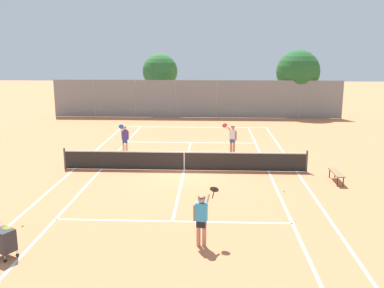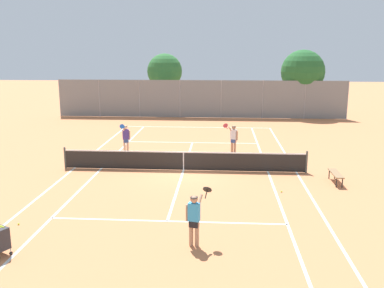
% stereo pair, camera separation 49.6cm
% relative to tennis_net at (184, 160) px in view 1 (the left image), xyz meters
% --- Properties ---
extents(ground_plane, '(120.00, 120.00, 0.00)m').
position_rel_tennis_net_xyz_m(ground_plane, '(0.00, 0.00, -0.51)').
color(ground_plane, '#CC7A4C').
extents(court_line_markings, '(11.10, 23.90, 0.01)m').
position_rel_tennis_net_xyz_m(court_line_markings, '(0.00, 0.00, -0.51)').
color(court_line_markings, silver).
rests_on(court_line_markings, ground).
extents(tennis_net, '(12.00, 0.10, 1.07)m').
position_rel_tennis_net_xyz_m(tennis_net, '(0.00, 0.00, 0.00)').
color(tennis_net, '#474C47').
rests_on(tennis_net, ground).
extents(ball_cart, '(0.77, 0.71, 0.96)m').
position_rel_tennis_net_xyz_m(ball_cart, '(-4.54, -9.23, 0.02)').
color(ball_cart, '#2D2D33').
rests_on(ball_cart, ground).
extents(player_near_side, '(0.79, 0.71, 1.77)m').
position_rel_tennis_net_xyz_m(player_near_side, '(1.05, -8.23, 0.42)').
color(player_near_side, tan).
rests_on(player_near_side, ground).
extents(player_far_left, '(0.47, 0.88, 1.77)m').
position_rel_tennis_net_xyz_m(player_far_left, '(-3.60, 3.33, 0.42)').
color(player_far_left, beige).
rests_on(player_far_left, ground).
extents(player_far_right, '(0.88, 0.66, 1.77)m').
position_rel_tennis_net_xyz_m(player_far_right, '(2.53, 3.73, 0.42)').
color(player_far_right, tan).
rests_on(player_far_right, ground).
extents(loose_tennis_ball_0, '(0.07, 0.07, 0.07)m').
position_rel_tennis_net_xyz_m(loose_tennis_ball_0, '(4.37, -3.03, -0.48)').
color(loose_tennis_ball_0, '#D1DB33').
rests_on(loose_tennis_ball_0, ground).
extents(loose_tennis_ball_1, '(0.07, 0.07, 0.07)m').
position_rel_tennis_net_xyz_m(loose_tennis_ball_1, '(-5.01, -7.07, -0.48)').
color(loose_tennis_ball_1, '#D1DB33').
rests_on(loose_tennis_ball_1, ground).
extents(courtside_bench, '(0.36, 1.50, 0.47)m').
position_rel_tennis_net_xyz_m(courtside_bench, '(6.95, -1.56, -0.10)').
color(courtside_bench, olive).
rests_on(courtside_bench, ground).
extents(back_fence, '(24.96, 0.08, 3.26)m').
position_rel_tennis_net_xyz_m(back_fence, '(0.00, 16.59, 1.12)').
color(back_fence, gray).
rests_on(back_fence, ground).
extents(tree_behind_left, '(3.25, 3.25, 5.45)m').
position_rel_tennis_net_xyz_m(tree_behind_left, '(-3.52, 19.91, 3.22)').
color(tree_behind_left, brown).
rests_on(tree_behind_left, ground).
extents(tree_behind_right, '(3.80, 3.80, 5.81)m').
position_rel_tennis_net_xyz_m(tree_behind_right, '(8.78, 18.22, 3.31)').
color(tree_behind_right, brown).
rests_on(tree_behind_right, ground).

